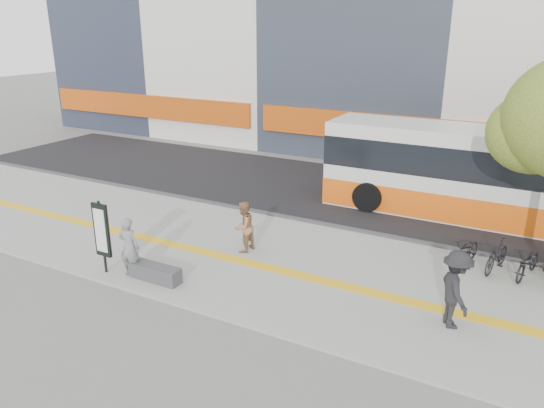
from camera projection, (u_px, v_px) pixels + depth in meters
The scene contains 12 objects.
ground at pixel (256, 285), 14.62m from camera, with size 120.00×120.00×0.00m, color slate.
sidewalk at pixel (280, 263), 15.85m from camera, with size 40.00×7.00×0.08m, color gray.
tactile_strip at pixel (273, 269), 15.42m from camera, with size 40.00×0.45×0.01m, color gold.
street at pixel (362, 196), 22.08m from camera, with size 40.00×8.00×0.06m, color black.
curb at pixel (325, 225), 18.75m from camera, with size 40.00×0.25×0.14m, color #373739.
bench at pixel (155, 273), 14.69m from camera, with size 1.60×0.45×0.45m, color #373739.
signboard at pixel (102, 231), 14.80m from camera, with size 0.55×0.10×2.20m.
bus at pixel (496, 179), 18.83m from camera, with size 12.45×2.95×3.31m.
bicycle_row at pixel (544, 265), 14.60m from camera, with size 5.14×1.79×0.99m.
seated_woman at pixel (129, 247), 14.75m from camera, with size 0.64×0.42×1.77m, color black.
pedestrian_tan at pixel (244, 227), 16.36m from camera, with size 0.80×0.63×1.65m, color #976B48.
pedestrian_dark at pixel (455, 289), 12.23m from camera, with size 1.26×0.72×1.94m, color black.
Camera 1 is at (6.60, -11.26, 7.00)m, focal length 34.32 mm.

